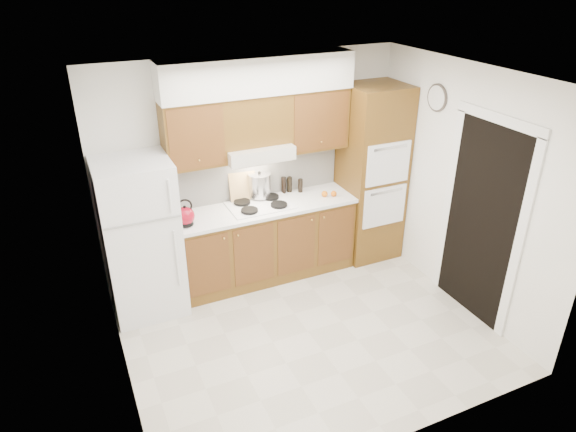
% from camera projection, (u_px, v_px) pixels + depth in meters
% --- Properties ---
extents(floor, '(3.60, 3.60, 0.00)m').
position_uv_depth(floor, '(308.00, 331.00, 5.35)').
color(floor, beige).
rests_on(floor, ground).
extents(ceiling, '(3.60, 3.60, 0.00)m').
position_uv_depth(ceiling, '(313.00, 79.00, 4.19)').
color(ceiling, white).
rests_on(ceiling, wall_back).
extents(wall_back, '(3.60, 0.02, 2.60)m').
position_uv_depth(wall_back, '(253.00, 168.00, 5.99)').
color(wall_back, white).
rests_on(wall_back, floor).
extents(wall_left, '(0.02, 3.00, 2.60)m').
position_uv_depth(wall_left, '(110.00, 263.00, 4.10)').
color(wall_left, white).
rests_on(wall_left, floor).
extents(wall_right, '(0.02, 3.00, 2.60)m').
position_uv_depth(wall_right, '(462.00, 189.00, 5.44)').
color(wall_right, white).
rests_on(wall_right, floor).
extents(fridge, '(0.75, 0.72, 1.72)m').
position_uv_depth(fridge, '(141.00, 238.00, 5.37)').
color(fridge, white).
rests_on(fridge, floor).
extents(base_cabinets, '(2.11, 0.60, 0.90)m').
position_uv_depth(base_cabinets, '(266.00, 242.00, 6.14)').
color(base_cabinets, brown).
rests_on(base_cabinets, floor).
extents(countertop, '(2.13, 0.62, 0.04)m').
position_uv_depth(countertop, '(265.00, 207.00, 5.92)').
color(countertop, white).
rests_on(countertop, base_cabinets).
extents(backsplash, '(2.11, 0.03, 0.56)m').
position_uv_depth(backsplash, '(255.00, 174.00, 6.03)').
color(backsplash, white).
rests_on(backsplash, countertop).
extents(oven_cabinet, '(0.70, 0.65, 2.20)m').
position_uv_depth(oven_cabinet, '(371.00, 174.00, 6.35)').
color(oven_cabinet, brown).
rests_on(oven_cabinet, floor).
extents(upper_cab_left, '(0.63, 0.33, 0.70)m').
position_uv_depth(upper_cab_left, '(193.00, 134.00, 5.35)').
color(upper_cab_left, brown).
rests_on(upper_cab_left, wall_back).
extents(upper_cab_right, '(0.73, 0.33, 0.70)m').
position_uv_depth(upper_cab_right, '(314.00, 118.00, 5.88)').
color(upper_cab_right, brown).
rests_on(upper_cab_right, wall_back).
extents(range_hood, '(0.75, 0.45, 0.15)m').
position_uv_depth(range_hood, '(257.00, 151.00, 5.68)').
color(range_hood, silver).
rests_on(range_hood, wall_back).
extents(upper_cab_over_hood, '(0.75, 0.33, 0.55)m').
position_uv_depth(upper_cab_over_hood, '(254.00, 119.00, 5.57)').
color(upper_cab_over_hood, brown).
rests_on(upper_cab_over_hood, range_hood).
extents(soffit, '(2.13, 0.36, 0.40)m').
position_uv_depth(soffit, '(258.00, 75.00, 5.36)').
color(soffit, silver).
rests_on(soffit, wall_back).
extents(cooktop, '(0.74, 0.50, 0.01)m').
position_uv_depth(cooktop, '(261.00, 205.00, 5.91)').
color(cooktop, white).
rests_on(cooktop, countertop).
extents(doorway, '(0.02, 0.90, 2.10)m').
position_uv_depth(doorway, '(481.00, 224.00, 5.26)').
color(doorway, black).
rests_on(doorway, floor).
extents(wall_clock, '(0.02, 0.30, 0.30)m').
position_uv_depth(wall_clock, '(437.00, 98.00, 5.50)').
color(wall_clock, '#3F3833').
rests_on(wall_clock, wall_right).
extents(kettle, '(0.26, 0.26, 0.20)m').
position_uv_depth(kettle, '(185.00, 216.00, 5.42)').
color(kettle, maroon).
rests_on(kettle, countertop).
extents(cutting_board, '(0.32, 0.11, 0.43)m').
position_uv_depth(cutting_board, '(242.00, 184.00, 5.97)').
color(cutting_board, tan).
rests_on(cutting_board, countertop).
extents(stock_pot, '(0.33, 0.33, 0.27)m').
position_uv_depth(stock_pot, '(260.00, 185.00, 6.02)').
color(stock_pot, '#BABBBF').
rests_on(stock_pot, cooktop).
extents(condiment_a, '(0.07, 0.07, 0.20)m').
position_uv_depth(condiment_a, '(284.00, 185.00, 6.19)').
color(condiment_a, black).
rests_on(condiment_a, countertop).
extents(condiment_b, '(0.07, 0.07, 0.19)m').
position_uv_depth(condiment_b, '(290.00, 184.00, 6.22)').
color(condiment_b, black).
rests_on(condiment_b, countertop).
extents(condiment_c, '(0.07, 0.07, 0.16)m').
position_uv_depth(condiment_c, '(300.00, 185.00, 6.23)').
color(condiment_c, black).
rests_on(condiment_c, countertop).
extents(orange_near, '(0.09, 0.09, 0.07)m').
position_uv_depth(orange_near, '(334.00, 194.00, 6.12)').
color(orange_near, orange).
rests_on(orange_near, countertop).
extents(orange_far, '(0.10, 0.10, 0.07)m').
position_uv_depth(orange_far, '(325.00, 194.00, 6.11)').
color(orange_far, orange).
rests_on(orange_far, countertop).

